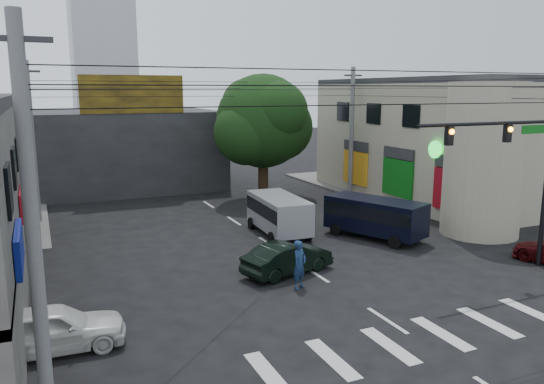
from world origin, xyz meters
TOP-DOWN VIEW (x-y plane):
  - ground at (0.00, 0.00)m, footprint 160.00×160.00m
  - sidewalk_far_right at (18.00, 18.00)m, footprint 16.00×16.00m
  - building_right at (18.00, 13.00)m, footprint 14.00×18.00m
  - corner_column at (11.00, 4.00)m, footprint 4.00×4.00m
  - building_far at (-4.00, 26.00)m, footprint 14.00×10.00m
  - billboard at (-4.00, 21.10)m, footprint 7.00×0.30m
  - street_tree at (4.00, 17.00)m, footprint 6.40×6.40m
  - traffic_gantry at (7.82, -1.00)m, footprint 7.10×0.35m
  - utility_pole_near_left at (-10.50, -4.50)m, footprint 0.32×0.32m
  - utility_pole_far_left at (-10.50, 16.00)m, footprint 0.32×0.32m
  - utility_pole_far_right at (10.50, 16.00)m, footprint 0.32×0.32m
  - dark_sedan at (-1.03, 2.55)m, footprint 3.44×4.76m
  - white_compact at (-10.27, -0.72)m, footprint 2.04×4.30m
  - silver_minivan at (1.18, 8.28)m, footprint 5.01×2.55m
  - navy_van at (5.45, 5.61)m, footprint 6.59×5.73m
  - traffic_officer at (-1.34, 0.87)m, footprint 1.10×1.07m

SIDE VIEW (x-z plane):
  - ground at x=0.00m, z-range 0.00..0.00m
  - sidewalk_far_right at x=18.00m, z-range 0.00..0.15m
  - dark_sedan at x=-1.03m, z-range 0.00..1.33m
  - white_compact at x=-10.27m, z-range 0.00..1.42m
  - traffic_officer at x=-1.34m, z-range 0.00..1.91m
  - silver_minivan at x=1.18m, z-range 0.00..2.06m
  - navy_van at x=5.45m, z-range 0.00..2.06m
  - building_far at x=-4.00m, z-range 0.00..6.00m
  - building_right at x=18.00m, z-range 0.00..8.00m
  - corner_column at x=11.00m, z-range 0.00..8.00m
  - utility_pole_near_left at x=-10.50m, z-range 0.00..9.20m
  - utility_pole_far_left at x=-10.50m, z-range 0.00..9.20m
  - utility_pole_far_right at x=10.50m, z-range 0.00..9.20m
  - traffic_gantry at x=7.82m, z-range 1.23..8.43m
  - street_tree at x=4.00m, z-range 1.12..9.82m
  - billboard at x=-4.00m, z-range 6.00..8.60m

